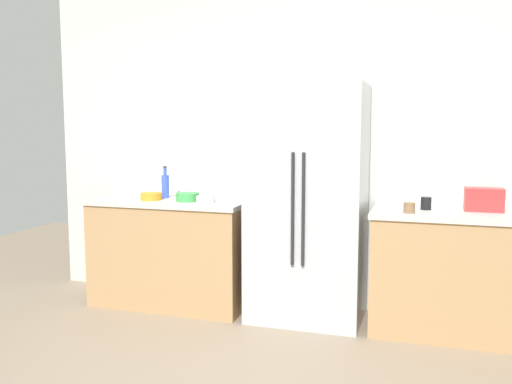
{
  "coord_description": "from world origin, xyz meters",
  "views": [
    {
      "loc": [
        1.08,
        -2.73,
        1.54
      ],
      "look_at": [
        0.06,
        0.46,
        1.14
      ],
      "focal_mm": 38.62,
      "sensor_mm": 36.0,
      "label": 1
    }
  ],
  "objects_px": {
    "cup_a": "(426,203)",
    "bottle_a": "(165,185)",
    "toaster": "(484,200)",
    "bowl_a": "(151,196)",
    "cup_b": "(409,208)",
    "refrigerator": "(308,203)",
    "bowl_b": "(205,199)",
    "bowl_c": "(188,197)"
  },
  "relations": [
    {
      "from": "cup_a",
      "to": "bottle_a",
      "type": "bearing_deg",
      "value": 178.98
    },
    {
      "from": "toaster",
      "to": "bowl_a",
      "type": "relative_size",
      "value": 1.51
    },
    {
      "from": "bottle_a",
      "to": "bowl_a",
      "type": "distance_m",
      "value": 0.19
    },
    {
      "from": "cup_b",
      "to": "refrigerator",
      "type": "bearing_deg",
      "value": 167.54
    },
    {
      "from": "bowl_a",
      "to": "bowl_b",
      "type": "relative_size",
      "value": 1.18
    },
    {
      "from": "cup_a",
      "to": "cup_b",
      "type": "height_order",
      "value": "cup_a"
    },
    {
      "from": "cup_a",
      "to": "bowl_a",
      "type": "relative_size",
      "value": 0.53
    },
    {
      "from": "refrigerator",
      "to": "cup_b",
      "type": "distance_m",
      "value": 0.81
    },
    {
      "from": "cup_a",
      "to": "bowl_a",
      "type": "distance_m",
      "value": 2.24
    },
    {
      "from": "bowl_b",
      "to": "bowl_c",
      "type": "xyz_separation_m",
      "value": [
        -0.19,
        0.06,
        0.01
      ]
    },
    {
      "from": "cup_b",
      "to": "cup_a",
      "type": "bearing_deg",
      "value": 61.51
    },
    {
      "from": "bottle_a",
      "to": "bowl_b",
      "type": "height_order",
      "value": "bottle_a"
    },
    {
      "from": "refrigerator",
      "to": "toaster",
      "type": "height_order",
      "value": "refrigerator"
    },
    {
      "from": "bowl_c",
      "to": "bowl_b",
      "type": "bearing_deg",
      "value": -17.75
    },
    {
      "from": "refrigerator",
      "to": "toaster",
      "type": "bearing_deg",
      "value": 3.82
    },
    {
      "from": "refrigerator",
      "to": "bottle_a",
      "type": "xyz_separation_m",
      "value": [
        -1.29,
        0.07,
        0.1
      ]
    },
    {
      "from": "cup_b",
      "to": "bowl_b",
      "type": "xyz_separation_m",
      "value": [
        -1.61,
        0.05,
        -0.01
      ]
    },
    {
      "from": "bowl_b",
      "to": "bowl_a",
      "type": "bearing_deg",
      "value": 176.15
    },
    {
      "from": "toaster",
      "to": "bottle_a",
      "type": "height_order",
      "value": "bottle_a"
    },
    {
      "from": "refrigerator",
      "to": "bowl_c",
      "type": "distance_m",
      "value": 1.01
    },
    {
      "from": "toaster",
      "to": "bowl_b",
      "type": "height_order",
      "value": "toaster"
    },
    {
      "from": "bowl_a",
      "to": "cup_b",
      "type": "bearing_deg",
      "value": -2.16
    },
    {
      "from": "toaster",
      "to": "bottle_a",
      "type": "relative_size",
      "value": 0.98
    },
    {
      "from": "bowl_a",
      "to": "cup_a",
      "type": "bearing_deg",
      "value": 3.26
    },
    {
      "from": "bowl_a",
      "to": "bowl_b",
      "type": "xyz_separation_m",
      "value": [
        0.51,
        -0.03,
        -0.0
      ]
    },
    {
      "from": "cup_b",
      "to": "bowl_b",
      "type": "relative_size",
      "value": 0.54
    },
    {
      "from": "bowl_a",
      "to": "bowl_c",
      "type": "bearing_deg",
      "value": 4.47
    },
    {
      "from": "refrigerator",
      "to": "bottle_a",
      "type": "relative_size",
      "value": 6.73
    },
    {
      "from": "cup_a",
      "to": "bowl_c",
      "type": "bearing_deg",
      "value": -176.95
    },
    {
      "from": "cup_a",
      "to": "bowl_c",
      "type": "xyz_separation_m",
      "value": [
        -1.91,
        -0.1,
        -0.01
      ]
    },
    {
      "from": "refrigerator",
      "to": "cup_a",
      "type": "relative_size",
      "value": 19.73
    },
    {
      "from": "toaster",
      "to": "cup_a",
      "type": "relative_size",
      "value": 2.86
    },
    {
      "from": "cup_a",
      "to": "bowl_b",
      "type": "bearing_deg",
      "value": -174.63
    },
    {
      "from": "bowl_a",
      "to": "bowl_b",
      "type": "bearing_deg",
      "value": -3.85
    },
    {
      "from": "refrigerator",
      "to": "cup_b",
      "type": "xyz_separation_m",
      "value": [
        0.79,
        -0.17,
        0.02
      ]
    },
    {
      "from": "bowl_b",
      "to": "bowl_c",
      "type": "bearing_deg",
      "value": 162.25
    },
    {
      "from": "refrigerator",
      "to": "cup_b",
      "type": "height_order",
      "value": "refrigerator"
    },
    {
      "from": "cup_a",
      "to": "cup_b",
      "type": "bearing_deg",
      "value": -118.49
    },
    {
      "from": "toaster",
      "to": "cup_b",
      "type": "distance_m",
      "value": 0.58
    },
    {
      "from": "toaster",
      "to": "bowl_c",
      "type": "xyz_separation_m",
      "value": [
        -2.32,
        -0.16,
        -0.05
      ]
    },
    {
      "from": "bottle_a",
      "to": "cup_b",
      "type": "bearing_deg",
      "value": -6.77
    },
    {
      "from": "bottle_a",
      "to": "bowl_a",
      "type": "height_order",
      "value": "bottle_a"
    }
  ]
}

